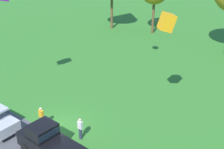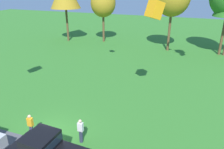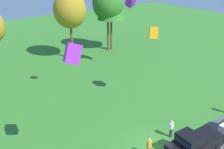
{
  "view_description": "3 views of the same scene",
  "coord_description": "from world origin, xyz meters",
  "px_view_note": "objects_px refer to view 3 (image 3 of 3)",
  "views": [
    {
      "loc": [
        15.12,
        -13.3,
        13.88
      ],
      "look_at": [
        0.98,
        5.61,
        2.75
      ],
      "focal_mm": 50.0,
      "sensor_mm": 36.0,
      "label": 1
    },
    {
      "loc": [
        8.01,
        -9.9,
        9.61
      ],
      "look_at": [
        1.96,
        6.72,
        2.15
      ],
      "focal_mm": 35.0,
      "sensor_mm": 36.0,
      "label": 2
    },
    {
      "loc": [
        -13.57,
        -12.36,
        14.72
      ],
      "look_at": [
        -0.41,
        5.53,
        4.95
      ],
      "focal_mm": 42.0,
      "sensor_mm": 36.0,
      "label": 3
    }
  ],
  "objects_px": {
    "person_watching_sky": "(149,147)",
    "tree_right_of_center": "(70,10)",
    "tree_far_right": "(108,4)",
    "tree_left_of_center": "(111,5)",
    "kite_box_low_drifter": "(73,53)",
    "person_beside_suv": "(171,129)",
    "car_pickup_far_end": "(193,143)",
    "kite_box_topmost": "(131,1)",
    "kite_box_over_trees": "(154,33)"
  },
  "relations": [
    {
      "from": "tree_far_right",
      "to": "tree_left_of_center",
      "type": "relative_size",
      "value": 1.06
    },
    {
      "from": "tree_right_of_center",
      "to": "kite_box_low_drifter",
      "type": "distance_m",
      "value": 24.92
    },
    {
      "from": "tree_far_right",
      "to": "tree_left_of_center",
      "type": "bearing_deg",
      "value": -11.09
    },
    {
      "from": "tree_right_of_center",
      "to": "car_pickup_far_end",
      "type": "bearing_deg",
      "value": -96.78
    },
    {
      "from": "tree_right_of_center",
      "to": "kite_box_over_trees",
      "type": "xyz_separation_m",
      "value": [
        0.44,
        -17.27,
        0.11
      ]
    },
    {
      "from": "person_beside_suv",
      "to": "tree_right_of_center",
      "type": "xyz_separation_m",
      "value": [
        2.72,
        23.32,
        6.87
      ]
    },
    {
      "from": "kite_box_topmost",
      "to": "tree_left_of_center",
      "type": "bearing_deg",
      "value": 69.28
    },
    {
      "from": "person_watching_sky",
      "to": "tree_far_right",
      "type": "bearing_deg",
      "value": 61.24
    },
    {
      "from": "tree_right_of_center",
      "to": "tree_far_right",
      "type": "bearing_deg",
      "value": 2.73
    },
    {
      "from": "kite_box_over_trees",
      "to": "tree_right_of_center",
      "type": "bearing_deg",
      "value": 91.44
    },
    {
      "from": "tree_far_right",
      "to": "kite_box_low_drifter",
      "type": "xyz_separation_m",
      "value": [
        -18.68,
        -22.44,
        1.38
      ]
    },
    {
      "from": "person_watching_sky",
      "to": "tree_left_of_center",
      "type": "height_order",
      "value": "tree_left_of_center"
    },
    {
      "from": "tree_right_of_center",
      "to": "tree_left_of_center",
      "type": "relative_size",
      "value": 1.02
    },
    {
      "from": "person_beside_suv",
      "to": "tree_left_of_center",
      "type": "bearing_deg",
      "value": 65.75
    },
    {
      "from": "tree_left_of_center",
      "to": "kite_box_low_drifter",
      "type": "relative_size",
      "value": 8.32
    },
    {
      "from": "person_beside_suv",
      "to": "kite_box_topmost",
      "type": "distance_m",
      "value": 18.5
    },
    {
      "from": "person_watching_sky",
      "to": "tree_far_right",
      "type": "height_order",
      "value": "tree_far_right"
    },
    {
      "from": "tree_right_of_center",
      "to": "tree_far_right",
      "type": "height_order",
      "value": "tree_far_right"
    },
    {
      "from": "car_pickup_far_end",
      "to": "kite_box_low_drifter",
      "type": "xyz_separation_m",
      "value": [
        -8.32,
        3.86,
        8.31
      ]
    },
    {
      "from": "tree_left_of_center",
      "to": "kite_box_low_drifter",
      "type": "bearing_deg",
      "value": -130.85
    },
    {
      "from": "person_watching_sky",
      "to": "kite_box_topmost",
      "type": "bearing_deg",
      "value": 55.24
    },
    {
      "from": "tree_far_right",
      "to": "kite_box_low_drifter",
      "type": "relative_size",
      "value": 8.8
    },
    {
      "from": "tree_right_of_center",
      "to": "person_beside_suv",
      "type": "bearing_deg",
      "value": -96.65
    },
    {
      "from": "car_pickup_far_end",
      "to": "tree_far_right",
      "type": "xyz_separation_m",
      "value": [
        10.36,
        26.3,
        6.93
      ]
    },
    {
      "from": "car_pickup_far_end",
      "to": "person_watching_sky",
      "type": "distance_m",
      "value": 3.59
    },
    {
      "from": "person_beside_suv",
      "to": "kite_box_low_drifter",
      "type": "height_order",
      "value": "kite_box_low_drifter"
    },
    {
      "from": "person_beside_suv",
      "to": "car_pickup_far_end",
      "type": "bearing_deg",
      "value": -97.93
    },
    {
      "from": "tree_far_right",
      "to": "tree_left_of_center",
      "type": "distance_m",
      "value": 0.66
    },
    {
      "from": "tree_right_of_center",
      "to": "tree_far_right",
      "type": "distance_m",
      "value": 7.29
    },
    {
      "from": "person_beside_suv",
      "to": "person_watching_sky",
      "type": "xyz_separation_m",
      "value": [
        -3.36,
        -0.66,
        0.0
      ]
    },
    {
      "from": "tree_left_of_center",
      "to": "kite_box_low_drifter",
      "type": "xyz_separation_m",
      "value": [
        -19.29,
        -22.32,
        1.59
      ]
    },
    {
      "from": "tree_far_right",
      "to": "kite_box_topmost",
      "type": "bearing_deg",
      "value": -107.0
    },
    {
      "from": "kite_box_low_drifter",
      "to": "kite_box_over_trees",
      "type": "height_order",
      "value": "kite_box_low_drifter"
    },
    {
      "from": "person_watching_sky",
      "to": "kite_box_low_drifter",
      "type": "bearing_deg",
      "value": 160.52
    },
    {
      "from": "person_watching_sky",
      "to": "kite_box_over_trees",
      "type": "bearing_deg",
      "value": 45.84
    },
    {
      "from": "person_watching_sky",
      "to": "tree_right_of_center",
      "type": "xyz_separation_m",
      "value": [
        6.07,
        23.98,
        6.87
      ]
    },
    {
      "from": "person_watching_sky",
      "to": "kite_box_over_trees",
      "type": "relative_size",
      "value": 1.41
    },
    {
      "from": "person_watching_sky",
      "to": "tree_right_of_center",
      "type": "bearing_deg",
      "value": 75.78
    },
    {
      "from": "person_beside_suv",
      "to": "tree_left_of_center",
      "type": "height_order",
      "value": "tree_left_of_center"
    },
    {
      "from": "tree_right_of_center",
      "to": "tree_left_of_center",
      "type": "height_order",
      "value": "tree_right_of_center"
    },
    {
      "from": "tree_far_right",
      "to": "kite_box_topmost",
      "type": "distance_m",
      "value": 9.65
    },
    {
      "from": "tree_right_of_center",
      "to": "kite_box_over_trees",
      "type": "height_order",
      "value": "tree_right_of_center"
    },
    {
      "from": "kite_box_over_trees",
      "to": "person_watching_sky",
      "type": "bearing_deg",
      "value": -134.16
    },
    {
      "from": "tree_far_right",
      "to": "kite_box_topmost",
      "type": "xyz_separation_m",
      "value": [
        -2.78,
        -9.09,
        1.66
      ]
    },
    {
      "from": "person_watching_sky",
      "to": "kite_box_low_drifter",
      "type": "distance_m",
      "value": 10.24
    },
    {
      "from": "person_watching_sky",
      "to": "kite_box_topmost",
      "type": "xyz_separation_m",
      "value": [
        10.57,
        15.23,
        8.81
      ]
    },
    {
      "from": "person_watching_sky",
      "to": "tree_left_of_center",
      "type": "distance_m",
      "value": 28.79
    },
    {
      "from": "person_watching_sky",
      "to": "tree_far_right",
      "type": "distance_m",
      "value": 28.65
    },
    {
      "from": "person_beside_suv",
      "to": "tree_right_of_center",
      "type": "height_order",
      "value": "tree_right_of_center"
    },
    {
      "from": "person_beside_suv",
      "to": "kite_box_low_drifter",
      "type": "distance_m",
      "value": 12.24
    }
  ]
}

